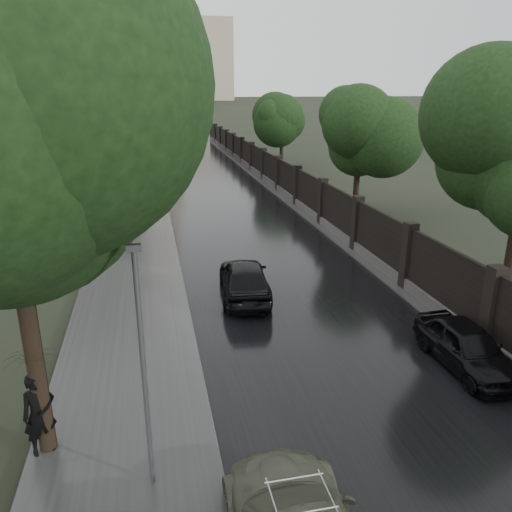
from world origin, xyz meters
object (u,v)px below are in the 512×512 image
at_px(tree_right_c, 282,117).
at_px(hatchback_left, 244,278).
at_px(pedestrian_umbrella, 32,372).
at_px(tree_right_b, 360,133).
at_px(car_right_near, 467,347).
at_px(tree_left_near, 2,157).
at_px(traffic_light, 161,175).
at_px(tree_left_far, 101,123).
at_px(lamp_post, 144,372).

bearing_deg(tree_right_c, hatchback_left, -107.52).
relative_size(hatchback_left, pedestrian_umbrella, 1.51).
bearing_deg(tree_right_b, tree_right_c, 90.00).
distance_m(hatchback_left, car_right_near, 8.15).
height_order(tree_left_near, tree_right_b, tree_left_near).
xyz_separation_m(traffic_light, car_right_near, (7.70, -20.73, -1.75)).
relative_size(tree_right_b, hatchback_left, 1.59).
distance_m(tree_left_near, tree_right_c, 39.99).
bearing_deg(pedestrian_umbrella, car_right_near, -16.47).
relative_size(tree_left_near, tree_right_b, 1.31).
xyz_separation_m(hatchback_left, car_right_near, (5.20, -6.27, -0.11)).
bearing_deg(tree_right_c, tree_left_far, -147.17).
bearing_deg(car_right_near, lamp_post, -162.94).
bearing_deg(tree_left_far, lamp_post, -84.79).
distance_m(traffic_light, car_right_near, 22.18).
bearing_deg(traffic_light, hatchback_left, -80.19).
xyz_separation_m(tree_right_b, pedestrian_umbrella, (-15.16, -19.09, -2.85)).
xyz_separation_m(tree_right_b, hatchback_left, (-9.30, -11.46, -4.20)).
relative_size(tree_left_far, traffic_light, 1.85).
relative_size(tree_left_near, tree_left_far, 1.24).
relative_size(tree_left_near, car_right_near, 2.42).
height_order(lamp_post, pedestrian_umbrella, lamp_post).
xyz_separation_m(hatchback_left, pedestrian_umbrella, (-5.86, -7.63, 1.35)).
relative_size(tree_right_c, hatchback_left, 1.59).
xyz_separation_m(tree_right_c, car_right_near, (-4.10, -35.73, -4.30)).
relative_size(hatchback_left, car_right_near, 1.17).
bearing_deg(car_right_near, tree_right_c, 83.05).
height_order(tree_left_near, car_right_near, tree_left_near).
xyz_separation_m(tree_left_near, lamp_post, (2.20, -1.50, -3.75)).
bearing_deg(tree_left_far, pedestrian_umbrella, -89.28).
bearing_deg(lamp_post, pedestrian_umbrella, 148.08).
relative_size(traffic_light, hatchback_left, 0.90).
distance_m(tree_right_b, pedestrian_umbrella, 24.54).
xyz_separation_m(tree_right_c, pedestrian_umbrella, (-15.16, -37.09, -2.85)).
distance_m(tree_right_b, car_right_near, 18.70).
relative_size(tree_right_b, traffic_light, 1.75).
bearing_deg(tree_left_far, traffic_light, -53.53).
bearing_deg(hatchback_left, tree_right_c, -101.84).
height_order(tree_right_b, lamp_post, tree_right_b).
bearing_deg(tree_right_c, lamp_post, -108.52).
bearing_deg(lamp_post, hatchback_left, 68.28).
height_order(tree_left_near, hatchback_left, tree_left_near).
bearing_deg(lamp_post, tree_left_far, 95.21).
relative_size(tree_left_near, hatchback_left, 2.07).
height_order(traffic_light, car_right_near, traffic_light).
bearing_deg(tree_right_c, tree_left_near, -112.20).
height_order(tree_left_far, tree_right_b, tree_left_far).
distance_m(tree_right_c, traffic_light, 19.26).
height_order(tree_right_c, pedestrian_umbrella, tree_right_c).
height_order(tree_right_c, lamp_post, tree_right_c).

